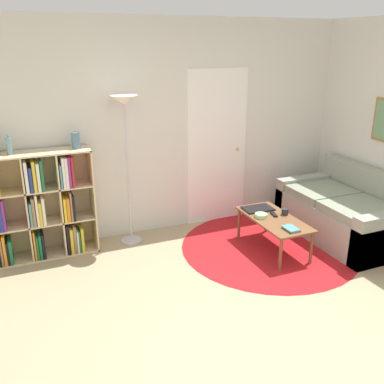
# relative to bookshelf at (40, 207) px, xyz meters

# --- Properties ---
(ground_plane) EXTENTS (14.00, 14.00, 0.00)m
(ground_plane) POSITION_rel_bookshelf_xyz_m (1.58, -2.19, -0.59)
(ground_plane) COLOR tan
(wall_back) EXTENTS (7.73, 0.11, 2.60)m
(wall_back) POSITION_rel_bookshelf_xyz_m (1.61, 0.21, 0.70)
(wall_back) COLOR silver
(wall_back) RESTS_ON ground_plane
(rug) EXTENTS (2.08, 2.08, 0.01)m
(rug) POSITION_rel_bookshelf_xyz_m (2.47, -0.84, -0.59)
(rug) COLOR #B2191E
(rug) RESTS_ON ground_plane
(bookshelf) EXTENTS (1.10, 0.34, 1.21)m
(bookshelf) POSITION_rel_bookshelf_xyz_m (0.00, 0.00, 0.00)
(bookshelf) COLOR beige
(bookshelf) RESTS_ON ground_plane
(floor_lamp) EXTENTS (0.31, 0.31, 1.76)m
(floor_lamp) POSITION_rel_bookshelf_xyz_m (1.00, -0.04, 0.90)
(floor_lamp) COLOR #B7B7BC
(floor_lamp) RESTS_ON ground_plane
(couch) EXTENTS (0.93, 1.58, 0.84)m
(couch) POSITION_rel_bookshelf_xyz_m (3.53, -0.93, -0.30)
(couch) COLOR gray
(couch) RESTS_ON ground_plane
(coffee_table) EXTENTS (0.48, 0.98, 0.40)m
(coffee_table) POSITION_rel_bookshelf_xyz_m (2.47, -0.90, -0.24)
(coffee_table) COLOR brown
(coffee_table) RESTS_ON ground_plane
(laptop) EXTENTS (0.36, 0.25, 0.02)m
(laptop) POSITION_rel_bookshelf_xyz_m (2.44, -0.60, -0.19)
(laptop) COLOR black
(laptop) RESTS_ON coffee_table
(bowl) EXTENTS (0.15, 0.15, 0.04)m
(bowl) POSITION_rel_bookshelf_xyz_m (2.34, -0.83, -0.17)
(bowl) COLOR #9ED193
(bowl) RESTS_ON coffee_table
(book_stack_on_table) EXTENTS (0.14, 0.18, 0.03)m
(book_stack_on_table) POSITION_rel_bookshelf_xyz_m (2.46, -1.25, -0.18)
(book_stack_on_table) COLOR olive
(book_stack_on_table) RESTS_ON coffee_table
(cup) EXTENTS (0.08, 0.08, 0.07)m
(cup) POSITION_rel_bookshelf_xyz_m (2.64, -0.87, -0.16)
(cup) COLOR #28282D
(cup) RESTS_ON coffee_table
(remote) EXTENTS (0.07, 0.15, 0.02)m
(remote) POSITION_rel_bookshelf_xyz_m (2.52, -0.83, -0.19)
(remote) COLOR black
(remote) RESTS_ON coffee_table
(bottle_right) EXTENTS (0.06, 0.06, 0.22)m
(bottle_right) POSITION_rel_bookshelf_xyz_m (-0.22, 0.00, 0.71)
(bottle_right) COLOR #6B93A3
(bottle_right) RESTS_ON bookshelf
(vase_on_shelf) EXTENTS (0.09, 0.09, 0.18)m
(vase_on_shelf) POSITION_rel_bookshelf_xyz_m (0.45, -0.00, 0.71)
(vase_on_shelf) COLOR slate
(vase_on_shelf) RESTS_ON bookshelf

